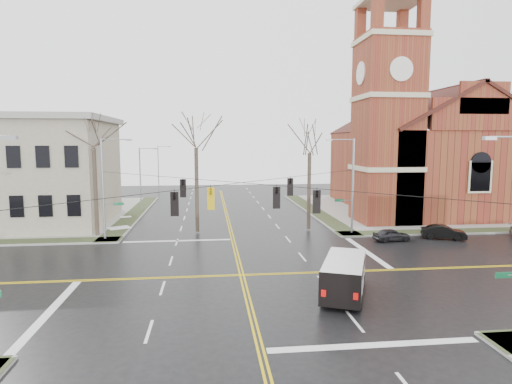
{
  "coord_description": "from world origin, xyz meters",
  "views": [
    {
      "loc": [
        -2.11,
        -27.61,
        8.87
      ],
      "look_at": [
        1.62,
        6.0,
        4.86
      ],
      "focal_mm": 30.0,
      "sensor_mm": 36.0,
      "label": 1
    }
  ],
  "objects": [
    {
      "name": "church",
      "position": [
        24.76,
        24.78,
        8.43
      ],
      "size": [
        24.28,
        27.48,
        27.5
      ],
      "color": "maroon",
      "rests_on": "ground"
    },
    {
      "name": "sidewalks",
      "position": [
        0.0,
        0.0,
        0.08
      ],
      "size": [
        80.0,
        80.0,
        0.17
      ],
      "color": "gray",
      "rests_on": "ground"
    },
    {
      "name": "streetlight_north_a",
      "position": [
        -10.65,
        28.0,
        4.47
      ],
      "size": [
        2.3,
        0.2,
        8.0
      ],
      "color": "gray",
      "rests_on": "ground"
    },
    {
      "name": "parked_car_a",
      "position": [
        14.1,
        8.33,
        0.56
      ],
      "size": [
        3.4,
        1.63,
        1.12
      ],
      "primitive_type": "imported",
      "rotation": [
        0.0,
        0.0,
        1.67
      ],
      "color": "black",
      "rests_on": "ground"
    },
    {
      "name": "span_wires",
      "position": [
        0.0,
        0.0,
        6.2
      ],
      "size": [
        23.02,
        23.02,
        0.03
      ],
      "color": "black",
      "rests_on": "ground"
    },
    {
      "name": "traffic_signals",
      "position": [
        -0.0,
        -0.67,
        5.45
      ],
      "size": [
        8.21,
        8.26,
        1.3
      ],
      "color": "black",
      "rests_on": "ground"
    },
    {
      "name": "signal_pole_ne",
      "position": [
        11.32,
        11.5,
        4.95
      ],
      "size": [
        2.75,
        0.22,
        9.0
      ],
      "color": "gray",
      "rests_on": "ground"
    },
    {
      "name": "tree_ne",
      "position": [
        7.79,
        13.73,
        8.24
      ],
      "size": [
        4.0,
        4.0,
        11.38
      ],
      "color": "#3A2E25",
      "rests_on": "ground"
    },
    {
      "name": "civic_building_a",
      "position": [
        -22.0,
        20.0,
        5.5
      ],
      "size": [
        18.0,
        14.0,
        11.0
      ],
      "primitive_type": "cube",
      "color": "gray",
      "rests_on": "ground"
    },
    {
      "name": "ground",
      "position": [
        0.0,
        0.0,
        0.0
      ],
      "size": [
        120.0,
        120.0,
        0.0
      ],
      "primitive_type": "plane",
      "color": "black",
      "rests_on": "ground"
    },
    {
      "name": "streetlight_north_b",
      "position": [
        -10.65,
        48.0,
        4.47
      ],
      "size": [
        2.3,
        0.2,
        8.0
      ],
      "color": "gray",
      "rests_on": "ground"
    },
    {
      "name": "parked_car_b",
      "position": [
        19.16,
        8.57,
        0.64
      ],
      "size": [
        4.08,
        2.71,
        1.27
      ],
      "primitive_type": "imported",
      "rotation": [
        0.0,
        0.0,
        1.18
      ],
      "color": "black",
      "rests_on": "ground"
    },
    {
      "name": "tree_nw_near",
      "position": [
        -3.27,
        13.68,
        8.83
      ],
      "size": [
        4.0,
        4.0,
        12.21
      ],
      "color": "#3A2E25",
      "rests_on": "ground"
    },
    {
      "name": "tree_nw_far",
      "position": [
        -12.52,
        12.98,
        8.61
      ],
      "size": [
        4.0,
        4.0,
        11.91
      ],
      "color": "#3A2E25",
      "rests_on": "ground"
    },
    {
      "name": "signal_pole_nw",
      "position": [
        -11.32,
        11.5,
        4.95
      ],
      "size": [
        2.75,
        0.22,
        9.0
      ],
      "color": "gray",
      "rests_on": "ground"
    },
    {
      "name": "road_markings",
      "position": [
        0.0,
        0.0,
        0.01
      ],
      "size": [
        100.0,
        100.0,
        0.01
      ],
      "color": "gold",
      "rests_on": "ground"
    },
    {
      "name": "cargo_van",
      "position": [
        5.66,
        -4.24,
        1.27
      ],
      "size": [
        4.18,
        6.0,
        2.14
      ],
      "rotation": [
        0.0,
        0.0,
        -0.4
      ],
      "color": "white",
      "rests_on": "ground"
    }
  ]
}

